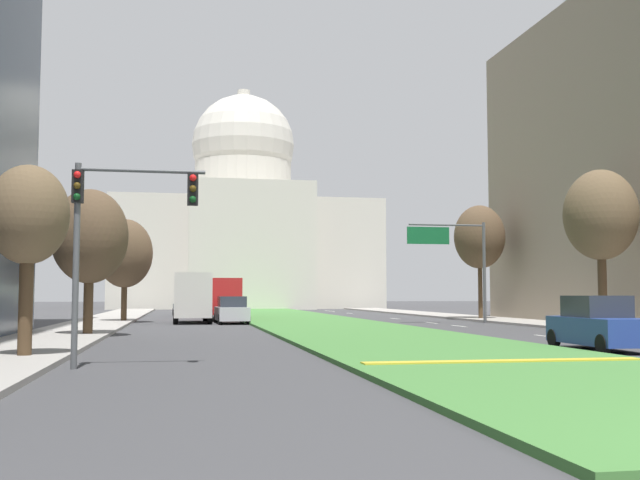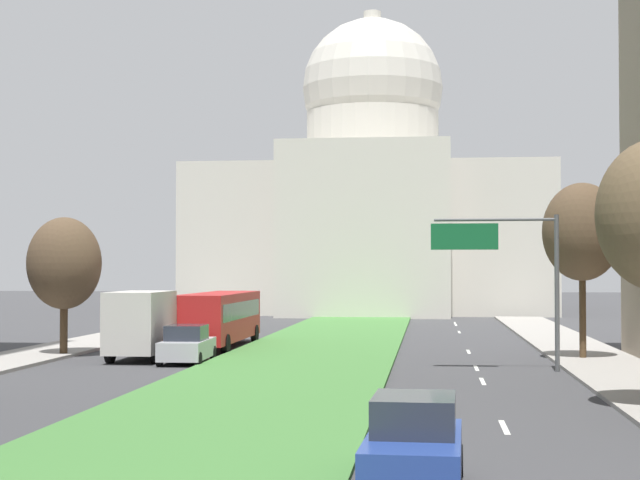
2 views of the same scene
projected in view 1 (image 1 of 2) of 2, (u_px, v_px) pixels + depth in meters
ground_plane at (293, 319)px, 55.99m from camera, size 260.00×260.00×0.00m
grass_median at (303, 320)px, 51.20m from camera, size 8.35×88.01×0.14m
median_curb_nose at (505, 361)px, 19.15m from camera, size 7.51×0.50×0.04m
lane_dashes_right at (401, 319)px, 55.28m from camera, size 0.16×62.26×0.01m
sidewalk_left at (94, 324)px, 44.00m from camera, size 4.00×88.01×0.15m
sidewalk_right at (516, 321)px, 48.79m from camera, size 4.00×88.01×0.15m
capitol_building at (243, 233)px, 103.92m from camera, size 34.49×29.77×30.75m
traffic_light_near_left at (111, 219)px, 19.03m from camera, size 3.34×0.35×5.20m
overhead_guide_sign at (456, 251)px, 47.99m from camera, size 5.29×0.20×6.50m
street_tree_left_near at (28, 217)px, 21.34m from camera, size 2.29×2.29×5.57m
street_tree_left_mid at (90, 237)px, 32.85m from camera, size 3.33×3.33×6.49m
street_tree_right_mid at (601, 216)px, 37.75m from camera, size 3.68×3.68×8.17m
street_tree_left_far at (125, 254)px, 48.77m from camera, size 3.59×3.59×6.77m
street_tree_right_far at (480, 237)px, 53.72m from camera, size 3.65×3.65×8.25m
sedan_lead_stopped at (599, 325)px, 24.81m from camera, size 1.98×4.30×1.82m
sedan_midblock at (232, 311)px, 47.07m from camera, size 2.08×4.40×1.72m
sedan_distant at (184, 307)px, 63.47m from camera, size 2.04×4.62×1.68m
box_truck_delivery at (193, 297)px, 48.29m from camera, size 2.40×6.40×3.20m
city_bus at (220, 295)px, 55.43m from camera, size 2.62×11.00×2.95m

